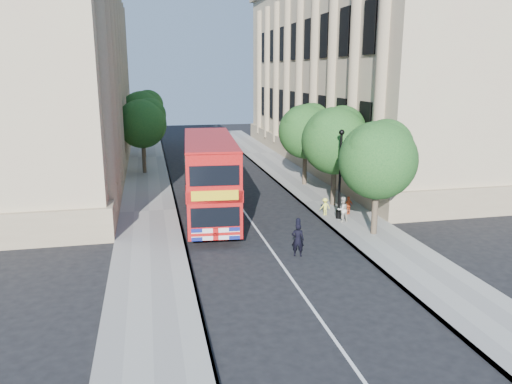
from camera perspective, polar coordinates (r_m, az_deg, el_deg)
ground at (r=22.54m, az=3.02°, el=-8.39°), size 120.00×120.00×0.00m
pavement_right at (r=33.27m, az=8.07°, el=-1.07°), size 3.50×80.00×0.12m
pavement_left at (r=31.28m, az=-12.13°, el=-2.20°), size 3.50×80.00×0.12m
building_right at (r=48.20m, az=11.80°, el=14.07°), size 12.00×38.00×18.00m
building_left at (r=44.89m, az=-23.49°, el=13.30°), size 12.00×38.00×18.00m
tree_right_near at (r=26.17m, az=13.83°, el=4.03°), size 4.00×4.00×6.08m
tree_right_mid at (r=31.58m, az=9.10°, el=6.22°), size 4.20×4.20×6.37m
tree_right_far at (r=37.20m, az=5.74°, el=7.24°), size 4.00×4.00×6.15m
tree_left_far at (r=42.35m, az=-12.85°, el=7.93°), size 4.00×4.00×6.30m
tree_left_back at (r=50.30m, az=-12.83°, el=9.10°), size 4.20×4.20×6.65m
lamp_post at (r=28.81m, az=9.56°, el=1.58°), size 0.32×0.32×5.16m
double_decker_bus at (r=28.63m, az=-5.29°, el=1.81°), size 3.46×10.34×4.70m
box_van at (r=33.19m, az=-6.00°, el=1.32°), size 2.17×5.03×2.84m
police_constable at (r=23.43m, az=4.80°, el=-5.46°), size 0.67×0.55×1.59m
woman_pedestrian at (r=28.54m, az=9.83°, el=-1.98°), size 0.84×0.74×1.46m
child_a at (r=30.18m, az=10.52°, el=-1.51°), size 0.69×0.50×1.09m
child_b at (r=29.80m, az=7.89°, el=-1.65°), size 0.74×0.51×1.04m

